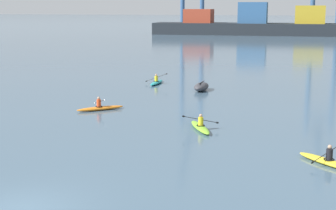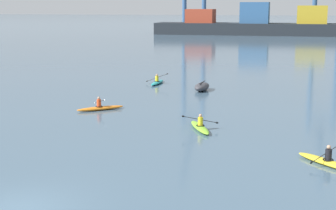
{
  "view_description": "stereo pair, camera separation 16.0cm",
  "coord_description": "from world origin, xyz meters",
  "px_view_note": "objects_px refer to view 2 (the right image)",
  "views": [
    {
      "loc": [
        9.12,
        -15.31,
        7.11
      ],
      "look_at": [
        1.2,
        17.39,
        0.6
      ],
      "focal_mm": 54.75,
      "sensor_mm": 36.0,
      "label": 1
    },
    {
      "loc": [
        9.28,
        -15.27,
        7.11
      ],
      "look_at": [
        1.2,
        17.39,
        0.6
      ],
      "focal_mm": 54.75,
      "sensor_mm": 36.0,
      "label": 2
    }
  ],
  "objects_px": {
    "container_barge": "(256,25)",
    "kayak_lime": "(200,127)",
    "kayak_orange": "(100,108)",
    "kayak_teal": "(157,82)",
    "capsized_dinghy": "(202,87)",
    "kayak_yellow": "(326,161)"
  },
  "relations": [
    {
      "from": "container_barge",
      "to": "kayak_lime",
      "type": "xyz_separation_m",
      "value": [
        4.59,
        -102.46,
        -2.4
      ]
    },
    {
      "from": "kayak_orange",
      "to": "kayak_teal",
      "type": "bearing_deg",
      "value": 86.9
    },
    {
      "from": "kayak_teal",
      "to": "kayak_orange",
      "type": "bearing_deg",
      "value": -93.1
    },
    {
      "from": "container_barge",
      "to": "kayak_orange",
      "type": "xyz_separation_m",
      "value": [
        -3.18,
        -98.49,
        -2.4
      ]
    },
    {
      "from": "kayak_orange",
      "to": "kayak_lime",
      "type": "relative_size",
      "value": 0.89
    },
    {
      "from": "container_barge",
      "to": "capsized_dinghy",
      "type": "height_order",
      "value": "container_barge"
    },
    {
      "from": "container_barge",
      "to": "kayak_teal",
      "type": "bearing_deg",
      "value": -91.66
    },
    {
      "from": "capsized_dinghy",
      "to": "kayak_lime",
      "type": "distance_m",
      "value": 14.03
    },
    {
      "from": "kayak_yellow",
      "to": "kayak_lime",
      "type": "bearing_deg",
      "value": 142.15
    },
    {
      "from": "capsized_dinghy",
      "to": "kayak_lime",
      "type": "bearing_deg",
      "value": -80.3
    },
    {
      "from": "container_barge",
      "to": "kayak_yellow",
      "type": "relative_size",
      "value": 17.48
    },
    {
      "from": "kayak_teal",
      "to": "kayak_yellow",
      "type": "bearing_deg",
      "value": -57.66
    },
    {
      "from": "capsized_dinghy",
      "to": "kayak_yellow",
      "type": "height_order",
      "value": "kayak_yellow"
    },
    {
      "from": "kayak_lime",
      "to": "kayak_orange",
      "type": "bearing_deg",
      "value": 152.92
    },
    {
      "from": "container_barge",
      "to": "kayak_teal",
      "type": "distance_m",
      "value": 85.87
    },
    {
      "from": "capsized_dinghy",
      "to": "kayak_teal",
      "type": "xyz_separation_m",
      "value": [
        -4.72,
        2.82,
        -0.18
      ]
    },
    {
      "from": "capsized_dinghy",
      "to": "kayak_orange",
      "type": "xyz_separation_m",
      "value": [
        -5.4,
        -9.86,
        -0.18
      ]
    },
    {
      "from": "container_barge",
      "to": "capsized_dinghy",
      "type": "distance_m",
      "value": 88.68
    },
    {
      "from": "capsized_dinghy",
      "to": "kayak_lime",
      "type": "xyz_separation_m",
      "value": [
        2.36,
        -13.83,
        -0.18
      ]
    },
    {
      "from": "capsized_dinghy",
      "to": "kayak_lime",
      "type": "height_order",
      "value": "kayak_lime"
    },
    {
      "from": "kayak_lime",
      "to": "kayak_yellow",
      "type": "relative_size",
      "value": 1.17
    },
    {
      "from": "kayak_lime",
      "to": "kayak_teal",
      "type": "relative_size",
      "value": 0.98
    }
  ]
}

